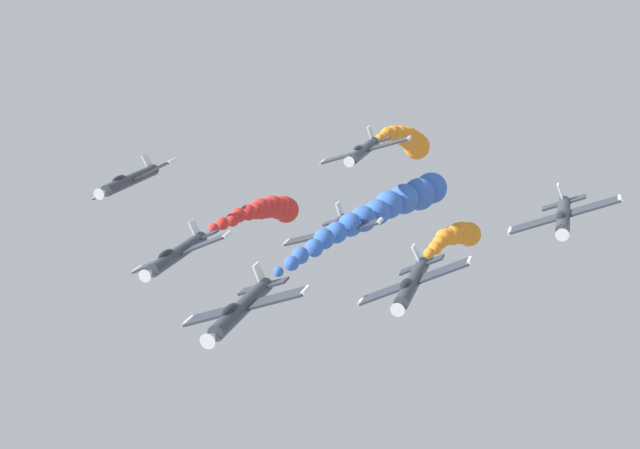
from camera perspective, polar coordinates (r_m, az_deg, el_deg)
name	(u,v)px	position (r m, az deg, el deg)	size (l,w,h in m)	color
airplane_lead	(241,308)	(55.23, -5.53, -5.84)	(9.08, 10.35, 3.70)	#333842
smoke_trail_lead	(393,205)	(78.09, 5.16, 1.35)	(9.31, 27.87, 3.49)	blue
airplane_left_inner	(412,283)	(62.13, 6.48, -4.07)	(8.69, 10.35, 4.63)	#333842
smoke_trail_left_inner	(458,235)	(81.33, 9.67, -0.74)	(3.19, 18.76, 5.01)	orange
airplane_right_inner	(177,254)	(68.04, -9.98, -2.02)	(8.84, 10.35, 4.32)	#333842
smoke_trail_right_inner	(274,209)	(91.50, -3.27, 1.08)	(3.78, 25.90, 6.80)	red
airplane_left_outer	(330,233)	(73.00, 0.71, -0.58)	(9.21, 10.35, 3.43)	#333842
airplane_right_outer	(563,216)	(70.02, 16.68, 0.60)	(8.98, 10.35, 3.98)	#333842
airplane_trailing	(130,180)	(78.94, -13.16, 3.06)	(8.71, 10.35, 4.60)	#333842
airplane_high_slot	(363,150)	(80.77, 3.06, 5.21)	(9.18, 10.35, 3.47)	#333842
smoke_trail_high_slot	(409,140)	(101.73, 6.24, 5.89)	(3.37, 21.60, 6.75)	orange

